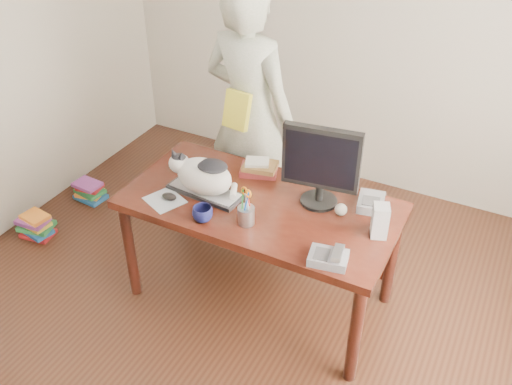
% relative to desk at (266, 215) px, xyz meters
% --- Properties ---
extents(room, '(4.50, 4.50, 4.50)m').
position_rel_desk_xyz_m(room, '(0.00, -0.68, 0.75)').
color(room, black).
rests_on(room, ground).
extents(desk, '(1.60, 0.80, 0.75)m').
position_rel_desk_xyz_m(desk, '(0.00, 0.00, 0.00)').
color(desk, black).
rests_on(desk, ground).
extents(keyboard, '(0.47, 0.21, 0.03)m').
position_rel_desk_xyz_m(keyboard, '(-0.33, -0.15, 0.16)').
color(keyboard, black).
rests_on(keyboard, desk).
extents(cat, '(0.45, 0.24, 0.26)m').
position_rel_desk_xyz_m(cat, '(-0.35, -0.15, 0.28)').
color(cat, white).
rests_on(cat, keyboard).
extents(monitor, '(0.44, 0.24, 0.49)m').
position_rel_desk_xyz_m(monitor, '(0.30, 0.06, 0.43)').
color(monitor, black).
rests_on(monitor, desk).
extents(pen_cup, '(0.12, 0.12, 0.24)m').
position_rel_desk_xyz_m(pen_cup, '(0.02, -0.29, 0.21)').
color(pen_cup, '#97979D').
rests_on(pen_cup, desk).
extents(mousepad, '(0.26, 0.25, 0.00)m').
position_rel_desk_xyz_m(mousepad, '(-0.50, -0.32, 0.15)').
color(mousepad, '#ADB3BA').
rests_on(mousepad, desk).
extents(mouse, '(0.11, 0.09, 0.04)m').
position_rel_desk_xyz_m(mouse, '(-0.48, -0.30, 0.17)').
color(mouse, black).
rests_on(mouse, mousepad).
extents(coffee_mug, '(0.14, 0.14, 0.09)m').
position_rel_desk_xyz_m(coffee_mug, '(-0.20, -0.38, 0.19)').
color(coffee_mug, black).
rests_on(coffee_mug, desk).
extents(phone, '(0.22, 0.19, 0.09)m').
position_rel_desk_xyz_m(phone, '(0.54, -0.38, 0.18)').
color(phone, slate).
rests_on(phone, desk).
extents(speaker, '(0.11, 0.12, 0.19)m').
position_rel_desk_xyz_m(speaker, '(0.70, -0.06, 0.24)').
color(speaker, '#AFAFB2').
rests_on(speaker, desk).
extents(baseball, '(0.07, 0.07, 0.07)m').
position_rel_desk_xyz_m(baseball, '(0.46, 0.02, 0.18)').
color(baseball, beige).
rests_on(baseball, desk).
extents(book_stack, '(0.27, 0.23, 0.09)m').
position_rel_desk_xyz_m(book_stack, '(-0.15, 0.20, 0.19)').
color(book_stack, '#4C1415').
rests_on(book_stack, desk).
extents(calculator, '(0.18, 0.22, 0.06)m').
position_rel_desk_xyz_m(calculator, '(0.58, 0.18, 0.18)').
color(calculator, slate).
rests_on(calculator, desk).
extents(person, '(0.73, 0.53, 1.86)m').
position_rel_desk_xyz_m(person, '(-0.40, 0.55, 0.33)').
color(person, silver).
rests_on(person, ground).
extents(held_book, '(0.19, 0.13, 0.24)m').
position_rel_desk_xyz_m(held_book, '(-0.40, 0.38, 0.45)').
color(held_book, yellow).
rests_on(held_book, person).
extents(book_pile_a, '(0.27, 0.22, 0.18)m').
position_rel_desk_xyz_m(book_pile_a, '(-1.75, -0.28, -0.51)').
color(book_pile_a, '#A3171A').
rests_on(book_pile_a, ground).
extents(book_pile_b, '(0.26, 0.20, 0.15)m').
position_rel_desk_xyz_m(book_pile_b, '(-1.72, 0.27, -0.53)').
color(book_pile_b, '#164B89').
rests_on(book_pile_b, ground).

